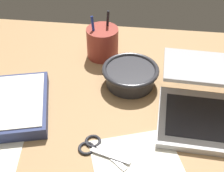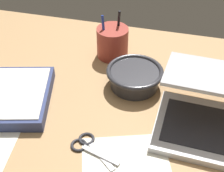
# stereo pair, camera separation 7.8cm
# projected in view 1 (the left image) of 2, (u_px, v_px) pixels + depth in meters

# --- Properties ---
(desk_top) EXTENTS (1.40, 1.00, 0.02)m
(desk_top) POSITION_uv_depth(u_px,v_px,m) (121.00, 130.00, 0.78)
(desk_top) COLOR tan
(desk_top) RESTS_ON ground
(bowl) EXTENTS (0.16, 0.16, 0.06)m
(bowl) POSITION_uv_depth(u_px,v_px,m) (130.00, 75.00, 0.88)
(bowl) COLOR #2D2D33
(bowl) RESTS_ON desk_top
(pen_cup) EXTENTS (0.10, 0.10, 0.15)m
(pen_cup) POSITION_uv_depth(u_px,v_px,m) (103.00, 42.00, 0.98)
(pen_cup) COLOR #9E382D
(pen_cup) RESTS_ON desk_top
(scissors) EXTENTS (0.13, 0.09, 0.01)m
(scissors) POSITION_uv_depth(u_px,v_px,m) (95.00, 147.00, 0.72)
(scissors) COLOR #B7B7BC
(scissors) RESTS_ON desk_top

